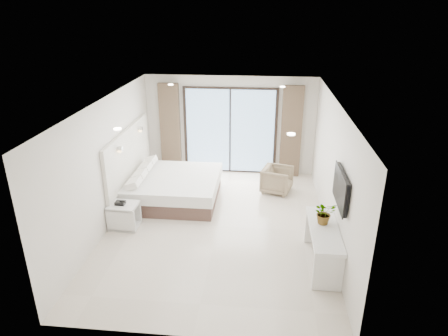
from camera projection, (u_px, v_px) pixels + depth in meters
The scene contains 8 objects.
ground at pixel (218, 226), 8.58m from camera, with size 6.20×6.20×0.00m, color beige.
room_shell at pixel (213, 144), 8.78m from camera, with size 4.62×6.22×2.72m.
bed at pixel (173, 188), 9.64m from camera, with size 2.17×2.06×0.74m.
nightstand at pixel (124, 216), 8.45m from camera, with size 0.62×0.52×0.54m.
phone at pixel (120, 203), 8.34m from camera, with size 0.20×0.16×0.07m, color black.
console_desk at pixel (323, 238), 7.11m from camera, with size 0.50×1.61×0.77m.
plant at pixel (324, 215), 7.13m from camera, with size 0.38×0.42×0.33m, color #33662D.
armchair at pixel (277, 179), 10.05m from camera, with size 0.69×0.65×0.72m, color #827555.
Camera 1 is at (0.88, -7.41, 4.42)m, focal length 32.00 mm.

